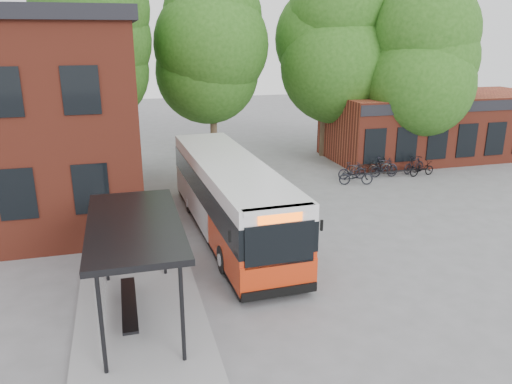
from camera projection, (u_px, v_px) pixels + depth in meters
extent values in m
plane|color=slate|center=(283.00, 281.00, 15.96)|extent=(100.00, 100.00, 0.00)
imported|color=black|center=(356.00, 176.00, 26.15)|extent=(1.88, 1.03, 0.94)
imported|color=black|center=(352.00, 171.00, 27.15)|extent=(1.62, 0.57, 0.96)
imported|color=#272421|center=(364.00, 168.00, 28.00)|extent=(1.66, 0.69, 0.85)
imported|color=black|center=(384.00, 169.00, 27.55)|extent=(1.64, 0.61, 0.97)
imported|color=#43403B|center=(375.00, 166.00, 28.19)|extent=(1.94, 1.31, 0.96)
imported|color=#22212C|center=(383.00, 166.00, 28.17)|extent=(1.65, 1.05, 0.96)
imported|color=black|center=(422.00, 169.00, 27.82)|extent=(1.65, 0.76, 0.83)
imported|color=black|center=(414.00, 165.00, 28.32)|extent=(1.71, 0.98, 0.99)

